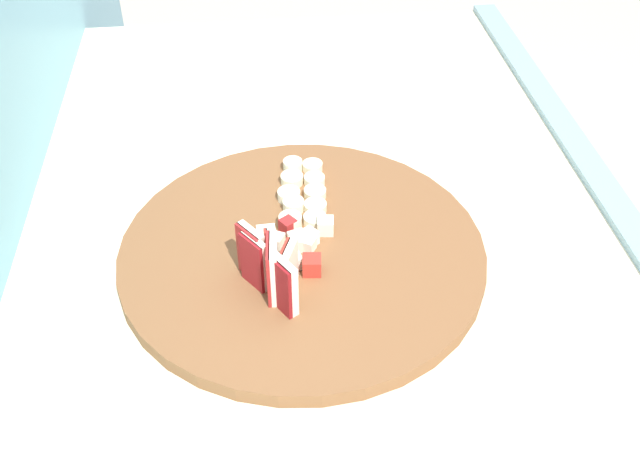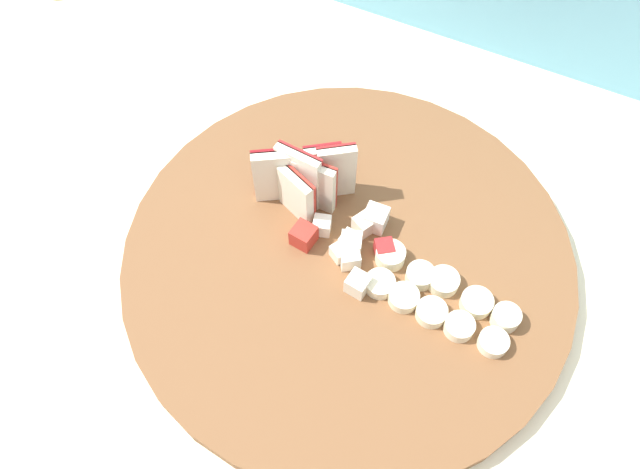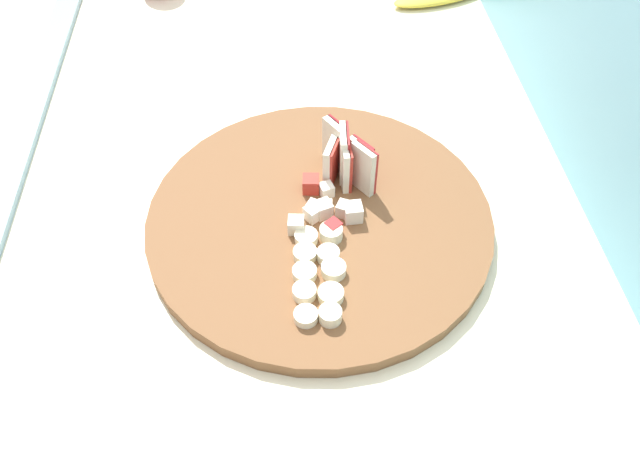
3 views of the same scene
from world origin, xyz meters
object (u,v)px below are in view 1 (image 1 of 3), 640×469
(cutting_board, at_px, (302,253))
(apple_dice_pile, at_px, (296,242))
(apple_wedge_fan, at_px, (270,267))
(banana_slice_rows, at_px, (302,194))

(cutting_board, bearing_deg, apple_dice_pile, 106.93)
(apple_wedge_fan, height_order, banana_slice_rows, apple_wedge_fan)
(apple_dice_pile, relative_size, banana_slice_rows, 0.68)
(apple_wedge_fan, relative_size, banana_slice_rows, 0.64)
(apple_dice_pile, bearing_deg, apple_wedge_fan, 152.48)
(apple_dice_pile, distance_m, banana_slice_rows, 0.09)
(apple_wedge_fan, bearing_deg, banana_slice_rows, -16.82)
(cutting_board, height_order, apple_wedge_fan, apple_wedge_fan)
(apple_wedge_fan, distance_m, banana_slice_rows, 0.16)
(cutting_board, relative_size, apple_dice_pile, 4.43)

